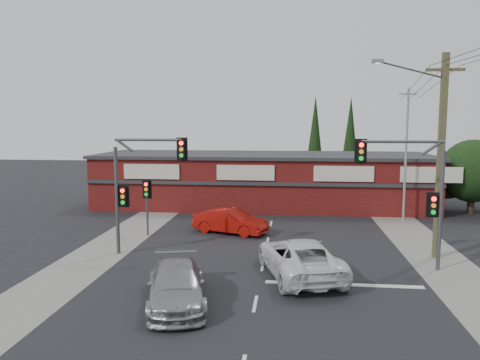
# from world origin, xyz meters

# --- Properties ---
(ground) EXTENTS (120.00, 120.00, 0.00)m
(ground) POSITION_xyz_m (0.00, 0.00, 0.00)
(ground) COLOR black
(ground) RESTS_ON ground
(road_strip) EXTENTS (14.00, 70.00, 0.01)m
(road_strip) POSITION_xyz_m (0.00, 5.00, 0.01)
(road_strip) COLOR black
(road_strip) RESTS_ON ground
(verge_left) EXTENTS (3.00, 70.00, 0.02)m
(verge_left) POSITION_xyz_m (-8.50, 5.00, 0.01)
(verge_left) COLOR gray
(verge_left) RESTS_ON ground
(verge_right) EXTENTS (3.00, 70.00, 0.02)m
(verge_right) POSITION_xyz_m (8.50, 5.00, 0.01)
(verge_right) COLOR gray
(verge_right) RESTS_ON ground
(stop_line) EXTENTS (6.50, 0.35, 0.01)m
(stop_line) POSITION_xyz_m (3.50, -1.50, 0.01)
(stop_line) COLOR silver
(stop_line) RESTS_ON ground
(white_suv) EXTENTS (4.24, 6.53, 1.67)m
(white_suv) POSITION_xyz_m (1.69, -0.53, 0.84)
(white_suv) COLOR silver
(white_suv) RESTS_ON ground
(silver_suv) EXTENTS (3.23, 5.41, 1.47)m
(silver_suv) POSITION_xyz_m (-2.90, -4.30, 0.73)
(silver_suv) COLOR #96989B
(silver_suv) RESTS_ON ground
(red_sedan) EXTENTS (4.83, 3.04, 1.50)m
(red_sedan) POSITION_xyz_m (-2.37, 7.10, 0.75)
(red_sedan) COLOR #9E1009
(red_sedan) RESTS_ON ground
(lane_dashes) EXTENTS (0.12, 53.10, 0.01)m
(lane_dashes) POSITION_xyz_m (0.00, 7.75, 0.01)
(lane_dashes) COLOR silver
(lane_dashes) RESTS_ON ground
(shop_building) EXTENTS (27.30, 8.40, 4.22)m
(shop_building) POSITION_xyz_m (-0.99, 16.99, 2.13)
(shop_building) COLOR #501110
(shop_building) RESTS_ON ground
(tree_cluster) EXTENTS (5.90, 5.10, 5.50)m
(tree_cluster) POSITION_xyz_m (14.69, 15.44, 2.90)
(tree_cluster) COLOR #2D2116
(tree_cluster) RESTS_ON ground
(conifer_near) EXTENTS (1.80, 1.80, 9.25)m
(conifer_near) POSITION_xyz_m (3.50, 24.00, 5.48)
(conifer_near) COLOR #2D2116
(conifer_near) RESTS_ON ground
(conifer_far) EXTENTS (1.80, 1.80, 9.25)m
(conifer_far) POSITION_xyz_m (7.00, 26.00, 5.48)
(conifer_far) COLOR #2D2116
(conifer_far) RESTS_ON ground
(traffic_mast_left) EXTENTS (3.77, 0.27, 5.97)m
(traffic_mast_left) POSITION_xyz_m (-6.43, 2.00, 3.93)
(traffic_mast_left) COLOR #47494C
(traffic_mast_left) RESTS_ON ground
(traffic_mast_right) EXTENTS (3.96, 0.27, 5.97)m
(traffic_mast_right) POSITION_xyz_m (6.86, 1.00, 3.95)
(traffic_mast_right) COLOR #47494C
(traffic_mast_right) RESTS_ON ground
(pedestal_signal) EXTENTS (0.55, 0.27, 3.38)m
(pedestal_signal) POSITION_xyz_m (-7.20, 6.01, 2.41)
(pedestal_signal) COLOR #47494C
(pedestal_signal) RESTS_ON ground
(utility_pole) EXTENTS (4.38, 0.59, 10.00)m
(utility_pole) POSITION_xyz_m (8.36, 2.99, 5.40)
(utility_pole) COLOR brown
(utility_pole) RESTS_ON ground
(steel_pole) EXTENTS (1.20, 0.16, 9.00)m
(steel_pole) POSITION_xyz_m (9.00, 12.00, 4.70)
(steel_pole) COLOR gray
(steel_pole) RESTS_ON ground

